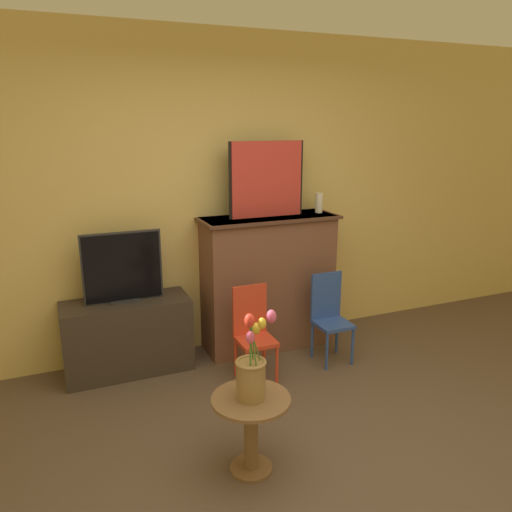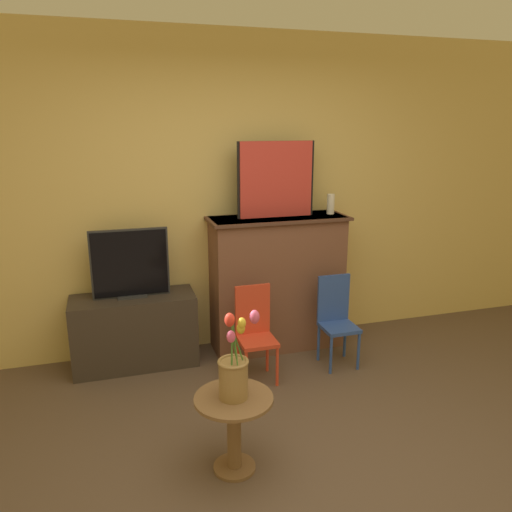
{
  "view_description": "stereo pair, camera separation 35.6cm",
  "coord_description": "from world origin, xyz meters",
  "px_view_note": "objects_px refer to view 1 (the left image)",
  "views": [
    {
      "loc": [
        -1.31,
        -1.93,
        1.97
      ],
      "look_at": [
        0.01,
        1.24,
        1.04
      ],
      "focal_mm": 35.0,
      "sensor_mm": 36.0,
      "label": 1
    },
    {
      "loc": [
        -0.98,
        -2.05,
        1.97
      ],
      "look_at": [
        0.01,
        1.24,
        1.04
      ],
      "focal_mm": 35.0,
      "sensor_mm": 36.0,
      "label": 2
    }
  ],
  "objects_px": {
    "vase_tulips": "(252,372)",
    "chair_blue": "(330,313)",
    "chair_red": "(253,329)",
    "painting": "(267,179)",
    "tv_monitor": "(123,268)"
  },
  "relations": [
    {
      "from": "vase_tulips",
      "to": "chair_blue",
      "type": "bearing_deg",
      "value": 43.07
    },
    {
      "from": "chair_red",
      "to": "chair_blue",
      "type": "height_order",
      "value": "same"
    },
    {
      "from": "chair_red",
      "to": "chair_blue",
      "type": "distance_m",
      "value": 0.72
    },
    {
      "from": "painting",
      "to": "vase_tulips",
      "type": "xyz_separation_m",
      "value": [
        -0.76,
        -1.53,
        -0.87
      ]
    },
    {
      "from": "chair_red",
      "to": "vase_tulips",
      "type": "height_order",
      "value": "vase_tulips"
    },
    {
      "from": "painting",
      "to": "chair_red",
      "type": "distance_m",
      "value": 1.25
    },
    {
      "from": "painting",
      "to": "vase_tulips",
      "type": "bearing_deg",
      "value": -116.52
    },
    {
      "from": "chair_red",
      "to": "vase_tulips",
      "type": "xyz_separation_m",
      "value": [
        -0.42,
        -1.01,
        0.22
      ]
    },
    {
      "from": "chair_blue",
      "to": "vase_tulips",
      "type": "xyz_separation_m",
      "value": [
        -1.14,
        -1.07,
        0.22
      ]
    },
    {
      "from": "tv_monitor",
      "to": "chair_red",
      "type": "bearing_deg",
      "value": -29.2
    },
    {
      "from": "chair_blue",
      "to": "chair_red",
      "type": "bearing_deg",
      "value": -175.53
    },
    {
      "from": "tv_monitor",
      "to": "vase_tulips",
      "type": "height_order",
      "value": "tv_monitor"
    },
    {
      "from": "painting",
      "to": "vase_tulips",
      "type": "height_order",
      "value": "painting"
    },
    {
      "from": "tv_monitor",
      "to": "chair_red",
      "type": "height_order",
      "value": "tv_monitor"
    },
    {
      "from": "tv_monitor",
      "to": "vase_tulips",
      "type": "xyz_separation_m",
      "value": [
        0.47,
        -1.51,
        -0.24
      ]
    }
  ]
}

